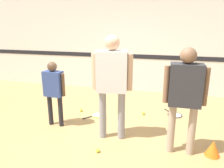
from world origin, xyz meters
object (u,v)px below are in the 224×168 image
Objects in this scene: tennis_ball_stray_right at (143,113)px; tennis_ball_near_instructor at (98,150)px; person_instructor at (112,77)px; racket_spare_on_floor at (97,115)px; tennis_ball_by_spare_racket at (105,117)px; tennis_ball_stray_left at (81,110)px; person_student_left at (54,87)px; training_cone at (213,148)px; racket_second_spare at (174,115)px; person_student_right at (185,91)px.

tennis_ball_near_instructor is at bearing -107.37° from tennis_ball_stray_right.
tennis_ball_stray_right is (0.42, 1.12, -1.07)m from person_instructor.
tennis_ball_by_spare_racket reaches higher than racket_spare_on_floor.
tennis_ball_near_instructor is 1.72m from tennis_ball_stray_right.
tennis_ball_stray_left is (-0.42, 0.12, 0.02)m from racket_spare_on_floor.
tennis_ball_stray_left is (-0.63, 0.21, 0.00)m from tennis_ball_by_spare_racket.
tennis_ball_near_instructor and tennis_ball_stray_right have the same top height.
person_instructor is 1.40× the size of person_student_left.
racket_second_spare is at bearing 110.80° from training_cone.
person_student_right is at bearing -27.74° from tennis_ball_stray_left.
training_cone is (2.18, -0.96, 0.11)m from racket_spare_on_floor.
tennis_ball_near_instructor is at bearing -78.41° from tennis_ball_by_spare_racket.
person_instructor is at bearing 79.67° from tennis_ball_near_instructor.
racket_spare_on_floor is 7.27× the size of tennis_ball_near_instructor.
racket_second_spare is at bearing 20.82° from tennis_ball_by_spare_racket.
person_student_right is at bearing -31.23° from tennis_ball_by_spare_racket.
racket_spare_on_floor is 7.27× the size of tennis_ball_by_spare_racket.
person_instructor is 1.60m from tennis_ball_stray_right.
person_instructor is 1.90m from training_cone.
tennis_ball_stray_left and tennis_ball_stray_right have the same top height.
tennis_ball_near_instructor is at bearing 61.36° from racket_spare_on_floor.
tennis_ball_near_instructor is 1.27m from tennis_ball_by_spare_racket.
tennis_ball_near_instructor is at bearing -168.05° from training_cone.
person_instructor reaches higher than racket_spare_on_floor.
person_student_left reaches higher than training_cone.
person_student_right is (2.33, -0.36, 0.23)m from person_student_left.
tennis_ball_near_instructor is 0.27× the size of training_cone.
person_student_right reaches higher than tennis_ball_stray_left.
person_student_left is at bearing 147.42° from tennis_ball_near_instructor.
tennis_ball_stray_right is at bearing -61.87° from person_student_right.
tennis_ball_by_spare_racket is at bearing 36.01° from person_student_left.
person_student_right is at bearing -176.84° from training_cone.
tennis_ball_near_instructor is (0.46, -1.33, 0.02)m from racket_spare_on_floor.
racket_spare_on_floor is at bearing 157.35° from tennis_ball_by_spare_racket.
person_student_right is 2.21m from racket_spare_on_floor.
racket_spare_on_floor is at bearing 109.25° from tennis_ball_near_instructor.
tennis_ball_stray_right reaches higher than racket_second_spare.
tennis_ball_stray_right is (1.39, 0.19, 0.00)m from tennis_ball_stray_left.
racket_second_spare is 2.08m from tennis_ball_stray_left.
person_student_left is 2.44× the size of racket_second_spare.
person_student_left reaches higher than tennis_ball_stray_left.
person_instructor is 3.43× the size of racket_second_spare.
racket_second_spare is 7.85× the size of tennis_ball_near_instructor.
tennis_ball_near_instructor is at bearing -108.24° from person_instructor.
racket_spare_on_floor is (0.63, 0.63, -0.77)m from person_student_left.
person_student_left is 19.18× the size of tennis_ball_stray_left.
tennis_ball_stray_right is (-0.72, 1.30, -0.98)m from person_student_right.
tennis_ball_by_spare_racket is (0.84, 0.54, -0.75)m from person_student_left.
tennis_ball_stray_left is at bearing 157.29° from training_cone.
training_cone is at bearing 108.23° from racket_spare_on_floor.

